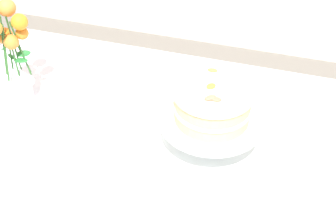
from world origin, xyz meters
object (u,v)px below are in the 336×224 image
object	(u,v)px
dining_table	(139,171)
flower_vase	(14,54)
cake_stand	(211,123)
layer_cake	(213,103)

from	to	relation	value
dining_table	flower_vase	size ratio (longest dim) A/B	4.23
cake_stand	layer_cake	world-z (taller)	layer_cake
dining_table	flower_vase	bearing A→B (deg)	164.81
dining_table	cake_stand	bearing A→B (deg)	21.60
layer_cake	cake_stand	bearing A→B (deg)	145.29
dining_table	layer_cake	bearing A→B (deg)	21.60
layer_cake	flower_vase	distance (m)	0.63
dining_table	layer_cake	xyz separation A→B (m)	(0.19, 0.08, 0.24)
cake_stand	flower_vase	xyz separation A→B (m)	(-0.63, 0.04, 0.08)
cake_stand	layer_cake	size ratio (longest dim) A/B	1.35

